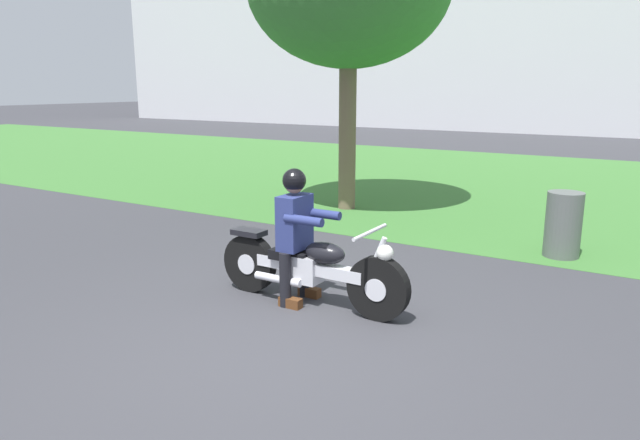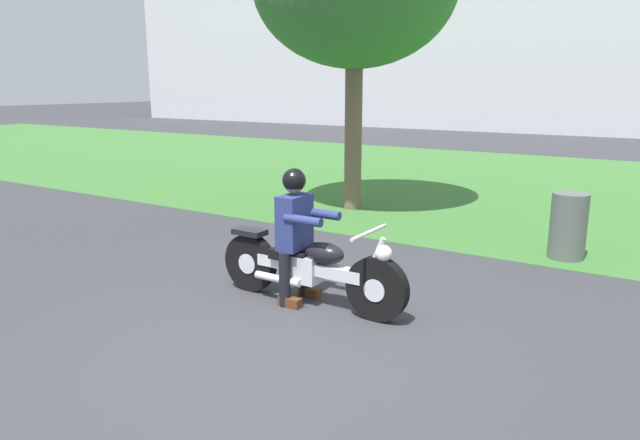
# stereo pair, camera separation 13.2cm
# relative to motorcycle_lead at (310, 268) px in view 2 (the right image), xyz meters

# --- Properties ---
(ground) EXTENTS (120.00, 120.00, 0.00)m
(ground) POSITION_rel_motorcycle_lead_xyz_m (0.25, -1.16, -0.39)
(ground) COLOR #38383D
(grass_verge) EXTENTS (60.00, 12.00, 0.01)m
(grass_verge) POSITION_rel_motorcycle_lead_xyz_m (0.25, 8.64, -0.38)
(grass_verge) COLOR #3D7533
(grass_verge) RESTS_ON ground
(motorcycle_lead) EXTENTS (2.18, 0.66, 0.87)m
(motorcycle_lead) POSITION_rel_motorcycle_lead_xyz_m (0.00, 0.00, 0.00)
(motorcycle_lead) COLOR black
(motorcycle_lead) RESTS_ON ground
(rider_lead) EXTENTS (0.55, 0.48, 1.40)m
(rider_lead) POSITION_rel_motorcycle_lead_xyz_m (-0.17, 0.00, 0.43)
(rider_lead) COLOR black
(rider_lead) RESTS_ON ground
(trash_can) EXTENTS (0.46, 0.46, 0.86)m
(trash_can) POSITION_rel_motorcycle_lead_xyz_m (1.90, 3.16, 0.04)
(trash_can) COLOR #595E5B
(trash_can) RESTS_ON ground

